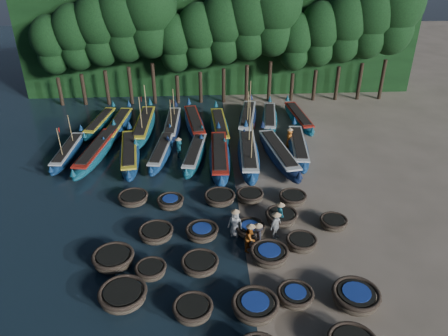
{
  "coord_description": "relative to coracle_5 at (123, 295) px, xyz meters",
  "views": [
    {
      "loc": [
        -2.25,
        -21.91,
        15.79
      ],
      "look_at": [
        -0.77,
        3.91,
        1.3
      ],
      "focal_mm": 35.0,
      "sensor_mm": 36.0,
      "label": 1
    }
  ],
  "objects": [
    {
      "name": "long_boat_11",
      "position": [
        -1.0,
        19.58,
        0.17
      ],
      "size": [
        1.92,
        9.05,
        3.84
      ],
      "rotation": [
        0.0,
        0.0,
        -0.04
      ],
      "color": "#10515E",
      "rests_on": "ground"
    },
    {
      "name": "fisherman_1",
      "position": [
        8.42,
        5.58,
        0.45
      ],
      "size": [
        0.6,
        0.68,
        1.76
      ],
      "rotation": [
        0.0,
        0.0,
        2.06
      ],
      "color": "#195C6C",
      "rests_on": "ground"
    },
    {
      "name": "tree_4",
      "position": [
        -0.64,
        26.63,
        8.23
      ],
      "size": [
        5.34,
        5.34,
        12.58
      ],
      "color": "black",
      "rests_on": "ground"
    },
    {
      "name": "long_boat_5",
      "position": [
        5.23,
        13.56,
        0.16
      ],
      "size": [
        1.8,
        9.06,
        1.6
      ],
      "rotation": [
        0.0,
        0.0,
        -0.02
      ],
      "color": "navy",
      "rests_on": "ground"
    },
    {
      "name": "long_boat_13",
      "position": [
        3.35,
        20.03,
        0.12
      ],
      "size": [
        2.57,
        8.33,
        1.48
      ],
      "rotation": [
        0.0,
        0.0,
        0.14
      ],
      "color": "navy",
      "rests_on": "ground"
    },
    {
      "name": "coracle_20",
      "position": [
        -0.59,
        8.53,
        -0.07
      ],
      "size": [
        1.99,
        1.99,
        0.65
      ],
      "rotation": [
        0.0,
        0.0,
        -0.1
      ],
      "color": "#4B3E2F",
      "rests_on": "ground"
    },
    {
      "name": "tree_1",
      "position": [
        -7.54,
        26.63,
        6.2
      ],
      "size": [
        4.09,
        4.09,
        9.65
      ],
      "color": "black",
      "rests_on": "ground"
    },
    {
      "name": "coracle_24",
      "position": [
        9.68,
        7.96,
        -0.06
      ],
      "size": [
        1.8,
        1.8,
        0.67
      ],
      "rotation": [
        0.0,
        0.0,
        -0.04
      ],
      "color": "#4B3E2F",
      "rests_on": "ground"
    },
    {
      "name": "tree_14",
      "position": [
        22.36,
        26.63,
        8.23
      ],
      "size": [
        5.34,
        5.34,
        12.58
      ],
      "color": "black",
      "rests_on": "ground"
    },
    {
      "name": "long_boat_6",
      "position": [
        7.41,
        13.76,
        0.18
      ],
      "size": [
        2.1,
        9.18,
        3.9
      ],
      "rotation": [
        0.0,
        0.0,
        -0.06
      ],
      "color": "navy",
      "rests_on": "ground"
    },
    {
      "name": "coracle_15",
      "position": [
        1.18,
        4.77,
        -0.04
      ],
      "size": [
        2.04,
        2.04,
        0.7
      ],
      "rotation": [
        0.0,
        0.0,
        0.1
      ],
      "color": "#4B3E2F",
      "rests_on": "ground"
    },
    {
      "name": "tree_13",
      "position": [
        20.06,
        26.63,
        7.55
      ],
      "size": [
        4.92,
        4.92,
        11.6
      ],
      "color": "black",
      "rests_on": "ground"
    },
    {
      "name": "coracle_18",
      "position": [
        8.57,
        5.87,
        -0.01
      ],
      "size": [
        2.32,
        2.32,
        0.76
      ],
      "rotation": [
        0.0,
        0.0,
        0.36
      ],
      "color": "#4B3E2F",
      "rests_on": "ground"
    },
    {
      "name": "tree_0",
      "position": [
        -9.84,
        26.63,
        5.53
      ],
      "size": [
        3.68,
        3.68,
        8.68
      ],
      "color": "black",
      "rests_on": "ground"
    },
    {
      "name": "long_boat_9",
      "position": [
        -4.93,
        20.7,
        0.05
      ],
      "size": [
        2.47,
        7.24,
        1.29
      ],
      "rotation": [
        0.0,
        0.0,
        -0.17
      ],
      "color": "#10515E",
      "rests_on": "ground"
    },
    {
      "name": "long_boat_3",
      "position": [
        0.82,
        14.77,
        0.06
      ],
      "size": [
        2.3,
        7.48,
        1.33
      ],
      "rotation": [
        0.0,
        0.0,
        -0.14
      ],
      "color": "navy",
      "rests_on": "ground"
    },
    {
      "name": "long_boat_1",
      "position": [
        -4.14,
        14.89,
        0.15
      ],
      "size": [
        2.96,
        8.72,
        1.55
      ],
      "rotation": [
        0.0,
        0.0,
        -0.17
      ],
      "color": "#10515E",
      "rests_on": "ground"
    },
    {
      "name": "coracle_23",
      "position": [
        6.96,
        8.37,
        -0.06
      ],
      "size": [
        1.76,
        1.76,
        0.66
      ],
      "rotation": [
        0.0,
        0.0,
        -0.07
      ],
      "color": "#4B3E2F",
      "rests_on": "ground"
    },
    {
      "name": "fisherman_4",
      "position": [
        7.98,
        4.46,
        0.46
      ],
      "size": [
        0.97,
        1.0,
        1.88
      ],
      "rotation": [
        0.0,
        0.0,
        0.81
      ],
      "color": "beige",
      "rests_on": "ground"
    },
    {
      "name": "coracle_7",
      "position": [
        6.16,
        -1.07,
        0.04
      ],
      "size": [
        2.7,
        2.7,
        0.83
      ],
      "rotation": [
        0.0,
        0.0,
        -0.43
      ],
      "color": "#4B3E2F",
      "rests_on": "ground"
    },
    {
      "name": "coracle_13",
      "position": [
        7.33,
        2.49,
        0.02
      ],
      "size": [
        2.54,
        2.54,
        0.79
      ],
      "rotation": [
        0.0,
        0.0,
        -0.42
      ],
      "color": "#4B3E2F",
      "rests_on": "ground"
    },
    {
      "name": "coracle_9",
      "position": [
        10.95,
        -0.76,
        0.04
      ],
      "size": [
        2.41,
        2.41,
        0.83
      ],
      "rotation": [
        0.0,
        0.0,
        0.15
      ],
      "color": "#4B3E2F",
      "rests_on": "ground"
    },
    {
      "name": "coracle_5",
      "position": [
        0.0,
        0.0,
        0.0
      ],
      "size": [
        2.51,
        2.51,
        0.78
      ],
      "rotation": [
        0.0,
        0.0,
        0.17
      ],
      "color": "#4B3E2F",
      "rests_on": "ground"
    },
    {
      "name": "long_boat_0",
      "position": [
        -6.36,
        15.18,
        0.05
      ],
      "size": [
        1.79,
        7.32,
        3.12
      ],
      "rotation": [
        0.0,
        0.0,
        -0.07
      ],
      "color": "navy",
      "rests_on": "ground"
    },
    {
      "name": "fisherman_5",
      "position": [
        2.14,
        14.96,
        0.35
      ],
      "size": [
        0.52,
        1.39,
        1.69
      ],
      "rotation": [
        0.0,
        0.0,
        1.55
      ],
      "color": "#195C6C",
      "rests_on": "ground"
    },
    {
      "name": "coracle_11",
      "position": [
        1.15,
        1.75,
        -0.07
      ],
      "size": [
        1.96,
        1.96,
        0.66
      ],
      "rotation": [
        0.0,
        0.0,
        -0.4
      ],
      "color": "#4B3E2F",
      "rests_on": "ground"
    },
    {
      "name": "fisherman_2",
      "position": [
        6.44,
        3.52,
        0.43
      ],
      "size": [
        0.93,
        1.0,
        1.84
      ],
      "rotation": [
        0.0,
        0.0,
        1.07
      ],
      "color": "#AF5517",
      "rests_on": "ground"
    },
    {
      "name": "long_boat_14",
      "position": [
        5.51,
        19.15,
        0.12
      ],
      "size": [
        1.82,
        8.41,
        1.48
      ],
      "rotation": [
        0.0,
        0.0,
        0.04
      ],
      "color": "#10515E",
      "rests_on": "ground"
    },
    {
      "name": "coracle_6",
      "position": [
        3.3,
        -1.02,
        -0.03
      ],
      "size": [
        2.18,
        2.18,
        0.72
      ],
      "rotation": [
        0.0,
        0.0,
        0.31
      ],
      "color": "#4B3E2F",
      "rests_on": "ground"
    },
    {
      "name": "tree_9",
      "position": [
        10.86,
        26.63,
        8.23
      ],
      "size": [
        5.34,
        5.34,
        12.58
      ],
      "color": "black",
      "rests_on": "ground"
    },
    {
      "name": "tree_3",
      "position": [
        -2.94,
        26.63,
        7.55
      ],
      "size": [
        4.92,
        4.92,
        11.6
      ],
      "color": "black",
      "rests_on": "ground"
    },
    {
      "name": "tree_5",
      "position": [
        1.66,
        26.63,
        5.53
      ],
      "size": [
        3.68,
        3.68,
        8.68
      ],
      "color": "black",
      "rests_on": "ground"
    },
    {
      "name": "long_boat_4",
      "position": [
        3.39,
        14.29,
        0.07
      ],
      "size": [
        2.56,
        7.6,
        1.36
      ],
      "rotation": [
        0.0,
        0.0,
        -0.17
      ],
      "color": "#10515E",
      "rests_on": "ground"
    },
    {
      "name": "coracle_10",
      "position": [
        -0.88,
        2.64,
        0.0
      ],
      "size": [
        2.61,
        2.61,
        0.78
      ],
      "rotation": [
        0.0,
        0.0,
        0.33
      ],
      "color": "#4B3E2F",
      "rests_on": "ground"
    },
    {
      "name": "long_boat_10",
      "position": [
        -3.27,
        19.89,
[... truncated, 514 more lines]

